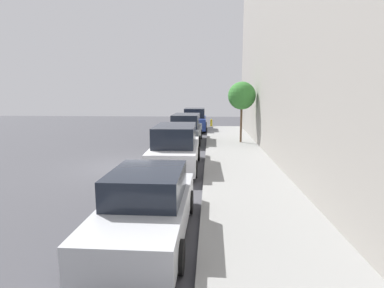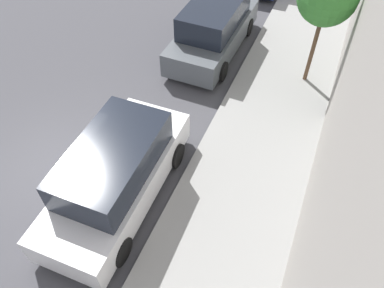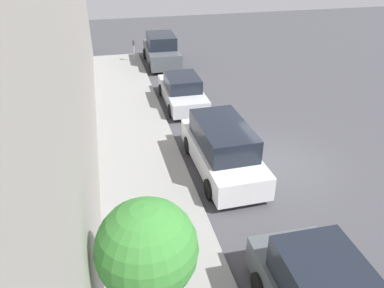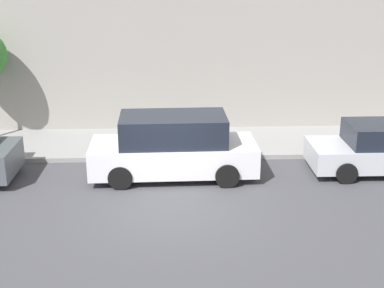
# 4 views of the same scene
# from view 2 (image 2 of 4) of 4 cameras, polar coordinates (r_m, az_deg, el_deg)

# --- Properties ---
(ground_plane) EXTENTS (60.00, 60.00, 0.00)m
(ground_plane) POSITION_cam_2_polar(r_m,az_deg,el_deg) (11.18, -20.22, -3.07)
(ground_plane) COLOR #424247
(sidewalk) EXTENTS (3.17, 32.00, 0.15)m
(sidewalk) POSITION_cam_2_polar(r_m,az_deg,el_deg) (9.38, 5.23, -12.38)
(sidewalk) COLOR gray
(sidewalk) RESTS_ON ground_plane
(parked_minivan_third) EXTENTS (2.02, 4.93, 1.90)m
(parked_minivan_third) POSITION_cam_2_polar(r_m,az_deg,el_deg) (9.35, -11.46, -4.42)
(parked_minivan_third) COLOR silver
(parked_minivan_third) RESTS_ON ground_plane
(parked_minivan_fourth) EXTENTS (2.02, 4.93, 1.90)m
(parked_minivan_fourth) POSITION_cam_2_polar(r_m,az_deg,el_deg) (14.16, 3.32, 17.19)
(parked_minivan_fourth) COLOR #4C5156
(parked_minivan_fourth) RESTS_ON ground_plane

